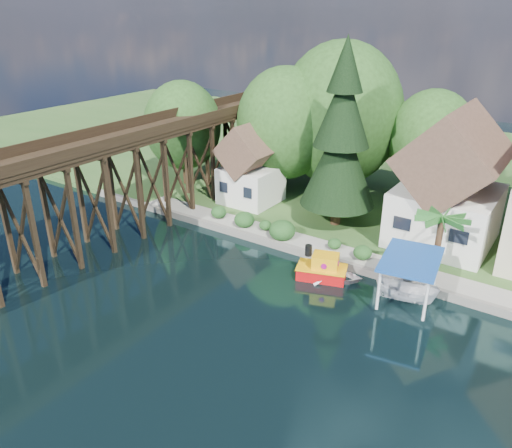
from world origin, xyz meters
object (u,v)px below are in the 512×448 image
at_px(palm_tree, 442,221).
at_px(tugboat, 322,269).
at_px(conifer, 341,139).
at_px(boat_canopy, 408,283).
at_px(shed, 251,169).
at_px(house_left, 449,187).
at_px(boat_white_a, 335,275).
at_px(trestle_bridge, 141,169).

relative_size(palm_tree, tugboat, 1.27).
bearing_deg(conifer, tugboat, -69.70).
bearing_deg(boat_canopy, shed, 155.80).
bearing_deg(conifer, palm_tree, -25.50).
height_order(house_left, tugboat, house_left).
distance_m(house_left, conifer, 9.36).
relative_size(shed, tugboat, 1.96).
relative_size(shed, palm_tree, 1.54).
xyz_separation_m(house_left, boat_white_a, (-4.68, -9.86, -4.73)).
bearing_deg(shed, tugboat, -35.06).
bearing_deg(boat_canopy, boat_white_a, -179.75).
bearing_deg(boat_canopy, house_left, 93.17).
bearing_deg(house_left, shed, -175.23).
relative_size(house_left, tugboat, 2.76).
distance_m(palm_tree, tugboat, 8.85).
bearing_deg(house_left, boat_white_a, -115.38).
height_order(conifer, boat_canopy, conifer).
bearing_deg(palm_tree, shed, 165.48).
xyz_separation_m(shed, conifer, (9.30, -0.23, 4.29)).
bearing_deg(boat_white_a, palm_tree, -77.31).
relative_size(house_left, shed, 1.40).
relative_size(house_left, boat_canopy, 1.96).
height_order(trestle_bridge, boat_white_a, trestle_bridge).
bearing_deg(trestle_bridge, boat_white_a, 3.03).
xyz_separation_m(conifer, palm_tree, (10.00, -4.77, -3.18)).
xyz_separation_m(shed, boat_canopy, (18.54, -8.33, -2.40)).
bearing_deg(trestle_bridge, tugboat, 1.94).
relative_size(trestle_bridge, boat_canopy, 7.88).
relative_size(conifer, tugboat, 3.96).
height_order(trestle_bridge, conifer, conifer).
distance_m(trestle_bridge, house_left, 25.42).
height_order(house_left, shed, house_left).
xyz_separation_m(conifer, boat_canopy, (9.24, -8.11, -6.70)).
bearing_deg(shed, trestle_bridge, -118.19).
bearing_deg(palm_tree, trestle_bridge, -169.90).
xyz_separation_m(palm_tree, boat_white_a, (-5.98, -3.36, -4.53)).
bearing_deg(palm_tree, boat_canopy, -102.79).
xyz_separation_m(trestle_bridge, tugboat, (17.45, 0.59, -4.57)).
bearing_deg(conifer, boat_canopy, -41.25).
bearing_deg(tugboat, boat_white_a, 23.43).
bearing_deg(conifer, boat_white_a, -63.67).
distance_m(trestle_bridge, conifer, 17.18).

